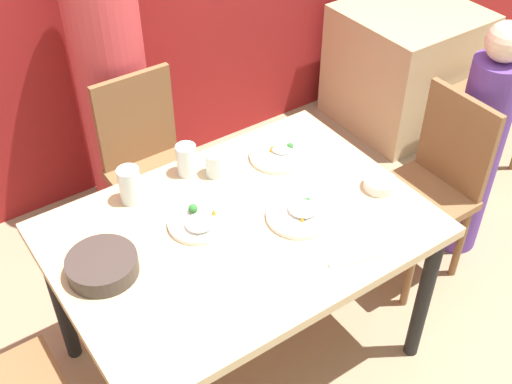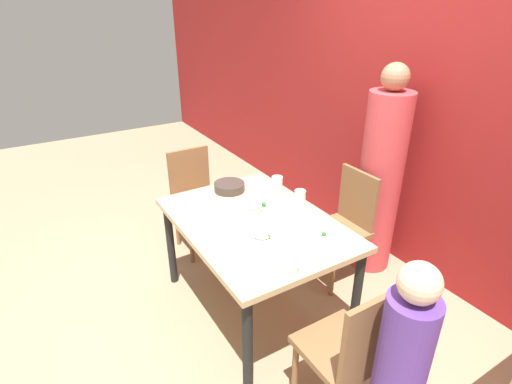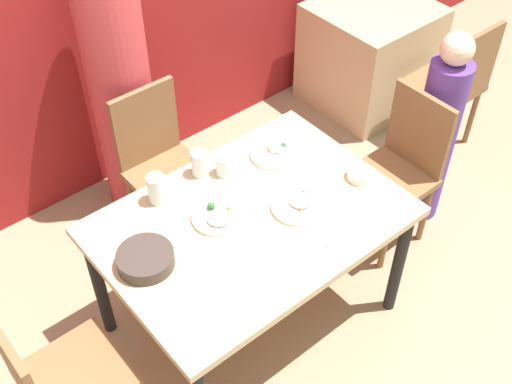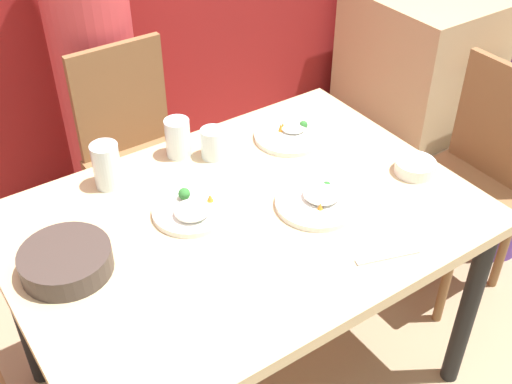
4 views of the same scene
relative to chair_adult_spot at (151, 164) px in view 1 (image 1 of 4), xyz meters
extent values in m
plane|color=#998466|center=(-0.03, -0.81, -0.50)|extent=(10.00, 10.00, 0.00)
cube|color=tan|center=(-0.03, -0.81, 0.23)|extent=(1.33, 0.94, 0.04)
cylinder|color=black|center=(0.57, -1.22, -0.15)|extent=(0.06, 0.06, 0.71)
cylinder|color=black|center=(-0.64, -0.40, -0.15)|extent=(0.06, 0.06, 0.71)
cylinder|color=black|center=(0.57, -0.40, -0.15)|extent=(0.06, 0.06, 0.71)
cube|color=brown|center=(0.00, -0.07, -0.05)|extent=(0.40, 0.40, 0.04)
cube|color=brown|center=(0.00, 0.12, 0.19)|extent=(0.38, 0.03, 0.45)
cylinder|color=brown|center=(-0.17, -0.23, -0.29)|extent=(0.04, 0.04, 0.42)
cylinder|color=brown|center=(0.17, -0.23, -0.29)|extent=(0.04, 0.04, 0.42)
cylinder|color=brown|center=(-0.17, 0.10, -0.29)|extent=(0.04, 0.04, 0.42)
cylinder|color=brown|center=(0.17, 0.10, -0.29)|extent=(0.04, 0.04, 0.42)
cube|color=brown|center=(0.90, -0.84, -0.05)|extent=(0.40, 0.40, 0.04)
cube|color=brown|center=(1.08, -0.84, 0.19)|extent=(0.03, 0.38, 0.45)
cylinder|color=brown|center=(0.73, -0.68, -0.29)|extent=(0.04, 0.04, 0.42)
cylinder|color=brown|center=(0.73, -1.01, -0.29)|extent=(0.04, 0.04, 0.42)
cylinder|color=brown|center=(1.06, -0.68, -0.29)|extent=(0.04, 0.04, 0.42)
cylinder|color=brown|center=(1.06, -1.01, -0.29)|extent=(0.04, 0.04, 0.42)
cylinder|color=#C63D42|center=(0.00, 0.34, 0.25)|extent=(0.34, 0.34, 1.50)
cylinder|color=#5B3893|center=(1.25, -0.84, 0.02)|extent=(0.22, 0.22, 1.03)
sphere|color=beige|center=(1.25, -0.84, 0.62)|extent=(0.17, 0.17, 0.17)
cylinder|color=#3D332D|center=(-0.53, -0.74, 0.28)|extent=(0.24, 0.24, 0.06)
cylinder|color=#BC5123|center=(-0.53, -0.74, 0.31)|extent=(0.21, 0.21, 0.01)
cylinder|color=white|center=(-0.15, -0.72, 0.26)|extent=(0.22, 0.22, 0.02)
ellipsoid|color=white|center=(-0.16, -0.74, 0.28)|extent=(0.10, 0.10, 0.03)
sphere|color=#2D702D|center=(-0.15, -0.67, 0.29)|extent=(0.04, 0.04, 0.04)
cone|color=orange|center=(-0.09, -0.72, 0.28)|extent=(0.02, 0.02, 0.02)
sphere|color=#2D702D|center=(-0.17, -0.75, 0.28)|extent=(0.03, 0.03, 0.03)
sphere|color=#2D702D|center=(-0.16, -0.78, 0.28)|extent=(0.03, 0.03, 0.03)
cylinder|color=white|center=(0.32, -0.56, 0.26)|extent=(0.24, 0.24, 0.02)
ellipsoid|color=white|center=(0.35, -0.54, 0.28)|extent=(0.09, 0.09, 0.02)
cone|color=orange|center=(0.32, -0.53, 0.28)|extent=(0.02, 0.02, 0.03)
cone|color=orange|center=(0.31, -0.53, 0.28)|extent=(0.02, 0.02, 0.03)
cone|color=orange|center=(0.35, -0.55, 0.28)|extent=(0.02, 0.02, 0.02)
sphere|color=#2D702D|center=(0.38, -0.56, 0.28)|extent=(0.03, 0.03, 0.03)
cylinder|color=white|center=(0.17, -0.90, 0.26)|extent=(0.24, 0.24, 0.02)
ellipsoid|color=white|center=(0.19, -0.89, 0.28)|extent=(0.11, 0.11, 0.03)
cone|color=orange|center=(0.22, -0.87, 0.28)|extent=(0.02, 0.02, 0.02)
sphere|color=#2D702D|center=(0.22, -0.87, 0.28)|extent=(0.03, 0.03, 0.03)
cone|color=orange|center=(0.15, -0.93, 0.28)|extent=(0.02, 0.02, 0.02)
cylinder|color=white|center=(0.53, -0.94, 0.27)|extent=(0.13, 0.13, 0.04)
cylinder|color=white|center=(0.53, -0.94, 0.29)|extent=(0.11, 0.11, 0.01)
cylinder|color=silver|center=(0.05, -0.50, 0.30)|extent=(0.08, 0.08, 0.10)
cylinder|color=silver|center=(-0.03, -0.43, 0.31)|extent=(0.08, 0.08, 0.13)
cylinder|color=silver|center=(-0.29, -0.46, 0.32)|extent=(0.08, 0.08, 0.14)
cube|color=silver|center=(0.19, -1.17, 0.25)|extent=(0.18, 0.08, 0.01)
cube|color=tan|center=(1.83, 0.16, -0.13)|extent=(0.75, 0.72, 0.73)
cube|color=brown|center=(1.83, -0.47, -0.05)|extent=(0.40, 0.40, 0.04)
cylinder|color=brown|center=(1.99, -0.30, -0.29)|extent=(0.04, 0.04, 0.42)
cylinder|color=brown|center=(1.66, -0.30, -0.29)|extent=(0.04, 0.04, 0.42)
cylinder|color=brown|center=(1.66, -0.63, -0.29)|extent=(0.04, 0.04, 0.42)
camera|label=1|loc=(-0.95, -2.23, 1.83)|focal=45.00mm
camera|label=2|loc=(1.97, -2.02, 1.61)|focal=28.00mm
camera|label=3|loc=(-1.26, -2.33, 2.31)|focal=45.00mm
camera|label=4|loc=(-0.81, -2.01, 1.43)|focal=45.00mm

